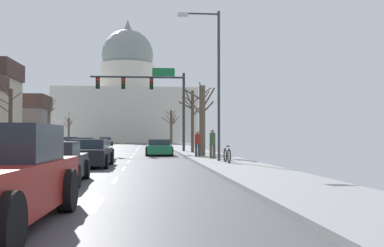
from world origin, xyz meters
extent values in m
cube|color=#4C4C51|center=(0.00, 0.00, -0.03)|extent=(14.00, 180.00, 0.06)
cube|color=yellow|center=(-0.12, 0.00, 0.00)|extent=(0.10, 176.40, 0.00)
cube|color=yellow|center=(0.12, 0.00, 0.00)|extent=(0.10, 176.40, 0.00)
cube|color=silver|center=(3.50, -13.70, 0.00)|extent=(0.12, 2.20, 0.00)
cube|color=silver|center=(3.50, -8.50, 0.00)|extent=(0.12, 2.20, 0.00)
cube|color=silver|center=(3.50, -3.30, 0.00)|extent=(0.12, 2.20, 0.00)
cube|color=silver|center=(3.50, 1.90, 0.00)|extent=(0.12, 2.20, 0.00)
cube|color=silver|center=(3.50, 7.10, 0.00)|extent=(0.12, 2.20, 0.00)
cube|color=silver|center=(3.50, 12.30, 0.00)|extent=(0.12, 2.20, 0.00)
cube|color=silver|center=(3.50, 17.50, 0.00)|extent=(0.12, 2.20, 0.00)
cube|color=silver|center=(3.50, 22.70, 0.00)|extent=(0.12, 2.20, 0.00)
cube|color=silver|center=(3.50, 27.90, 0.00)|extent=(0.12, 2.20, 0.00)
cube|color=silver|center=(3.50, 33.10, 0.00)|extent=(0.12, 2.20, 0.00)
cube|color=silver|center=(3.50, 38.30, 0.00)|extent=(0.12, 2.20, 0.00)
cube|color=silver|center=(3.50, 43.50, 0.00)|extent=(0.12, 2.20, 0.00)
cube|color=silver|center=(3.50, 48.70, 0.00)|extent=(0.12, 2.20, 0.00)
cube|color=silver|center=(3.50, 53.90, 0.00)|extent=(0.12, 2.20, 0.00)
cube|color=silver|center=(3.50, 59.10, 0.00)|extent=(0.12, 2.20, 0.00)
cube|color=silver|center=(3.50, 64.30, 0.00)|extent=(0.12, 2.20, 0.00)
cube|color=silver|center=(-3.50, 7.10, 0.00)|extent=(0.12, 2.20, 0.00)
cube|color=silver|center=(-3.50, 12.30, 0.00)|extent=(0.12, 2.20, 0.00)
cube|color=silver|center=(-3.50, 17.50, 0.00)|extent=(0.12, 2.20, 0.00)
cube|color=silver|center=(-3.50, 22.70, 0.00)|extent=(0.12, 2.20, 0.00)
cube|color=silver|center=(-3.50, 27.90, 0.00)|extent=(0.12, 2.20, 0.00)
cube|color=silver|center=(-3.50, 33.10, 0.00)|extent=(0.12, 2.20, 0.00)
cube|color=silver|center=(-3.50, 38.30, 0.00)|extent=(0.12, 2.20, 0.00)
cube|color=silver|center=(-3.50, 43.50, 0.00)|extent=(0.12, 2.20, 0.00)
cube|color=silver|center=(-3.50, 48.70, 0.00)|extent=(0.12, 2.20, 0.00)
cube|color=silver|center=(-3.50, 53.90, 0.00)|extent=(0.12, 2.20, 0.00)
cube|color=silver|center=(-3.50, 59.10, 0.00)|extent=(0.12, 2.20, 0.00)
cube|color=silver|center=(-3.50, 64.30, 0.00)|extent=(0.12, 2.20, 0.00)
cube|color=gray|center=(8.50, 0.00, 0.07)|extent=(3.00, 180.00, 0.14)
cylinder|color=#28282D|center=(7.60, 14.89, 3.45)|extent=(0.22, 0.22, 6.61)
cylinder|color=#28282D|center=(3.70, 14.89, 6.35)|extent=(7.80, 0.16, 0.16)
cube|color=black|center=(4.87, 14.89, 5.79)|extent=(0.32, 0.28, 0.92)
sphere|color=red|center=(4.87, 14.73, 6.07)|extent=(0.22, 0.22, 0.22)
sphere|color=#332B05|center=(4.87, 14.73, 5.79)|extent=(0.22, 0.22, 0.22)
sphere|color=black|center=(4.87, 14.73, 5.51)|extent=(0.22, 0.22, 0.22)
cube|color=black|center=(2.53, 14.89, 5.79)|extent=(0.32, 0.28, 0.92)
sphere|color=red|center=(2.53, 14.73, 6.07)|extent=(0.22, 0.22, 0.22)
sphere|color=#332B05|center=(2.53, 14.73, 5.79)|extent=(0.22, 0.22, 0.22)
sphere|color=black|center=(2.53, 14.73, 5.51)|extent=(0.22, 0.22, 0.22)
cube|color=black|center=(0.42, 14.89, 5.79)|extent=(0.32, 0.28, 0.92)
sphere|color=red|center=(0.42, 14.73, 6.07)|extent=(0.22, 0.22, 0.22)
sphere|color=#332B05|center=(0.42, 14.73, 5.79)|extent=(0.22, 0.22, 0.22)
sphere|color=black|center=(0.42, 14.73, 5.51)|extent=(0.22, 0.22, 0.22)
cube|color=#146033|center=(5.88, 14.91, 6.80)|extent=(1.90, 0.06, 0.70)
cylinder|color=#333338|center=(8.20, -0.16, 4.01)|extent=(0.14, 0.14, 7.75)
cylinder|color=#333338|center=(7.27, -0.16, 7.74)|extent=(1.87, 0.09, 0.09)
cube|color=#B2B2AD|center=(6.33, -0.16, 7.67)|extent=(0.56, 0.24, 0.16)
cube|color=beige|center=(0.00, 81.67, 5.81)|extent=(30.32, 21.99, 11.63)
cylinder|color=beige|center=(0.00, 81.67, 14.78)|extent=(12.12, 12.12, 6.31)
sphere|color=gray|center=(0.00, 81.67, 20.01)|extent=(11.81, 11.81, 11.81)
cone|color=gray|center=(0.00, 81.67, 27.11)|extent=(1.80, 1.80, 2.40)
cube|color=#1E7247|center=(5.38, 9.93, 0.45)|extent=(1.75, 4.22, 0.59)
cube|color=#232D38|center=(5.38, 9.69, 0.96)|extent=(1.53, 1.83, 0.42)
cylinder|color=black|center=(4.52, 11.24, 0.32)|extent=(0.22, 0.64, 0.64)
cylinder|color=black|center=(6.25, 11.23, 0.32)|extent=(0.22, 0.64, 0.64)
cylinder|color=black|center=(4.51, 8.62, 0.32)|extent=(0.22, 0.64, 0.64)
cylinder|color=black|center=(6.24, 8.62, 0.32)|extent=(0.22, 0.64, 0.64)
cube|color=silver|center=(1.57, 3.67, 0.46)|extent=(1.86, 4.69, 0.60)
cube|color=#232D38|center=(1.58, 3.43, 0.96)|extent=(1.58, 2.23, 0.39)
cylinder|color=black|center=(0.67, 5.08, 0.32)|extent=(0.24, 0.65, 0.64)
cylinder|color=black|center=(2.37, 5.13, 0.32)|extent=(0.24, 0.65, 0.64)
cylinder|color=black|center=(0.76, 2.21, 0.32)|extent=(0.24, 0.65, 0.64)
cylinder|color=black|center=(2.47, 2.26, 0.32)|extent=(0.24, 0.65, 0.64)
cube|color=black|center=(1.82, -1.91, 0.50)|extent=(1.86, 4.61, 0.68)
cube|color=#232D38|center=(1.82, -2.16, 1.05)|extent=(1.63, 2.14, 0.43)
cylinder|color=black|center=(0.90, -0.48, 0.32)|extent=(0.22, 0.64, 0.64)
cylinder|color=black|center=(2.74, -0.48, 0.32)|extent=(0.22, 0.64, 0.64)
cylinder|color=black|center=(0.89, -3.33, 0.32)|extent=(0.22, 0.64, 0.64)
cylinder|color=black|center=(2.74, -3.34, 0.32)|extent=(0.22, 0.64, 0.64)
cube|color=black|center=(1.60, -9.30, 0.50)|extent=(2.01, 4.33, 0.68)
cube|color=#232D38|center=(1.61, -9.62, 1.04)|extent=(1.71, 1.95, 0.41)
cylinder|color=black|center=(0.62, -8.01, 0.32)|extent=(0.24, 0.65, 0.64)
cylinder|color=black|center=(2.50, -7.95, 0.32)|extent=(0.24, 0.65, 0.64)
cylinder|color=black|center=(0.70, -10.65, 0.32)|extent=(0.24, 0.65, 0.64)
cylinder|color=black|center=(2.58, -10.59, 0.32)|extent=(0.24, 0.65, 0.64)
cylinder|color=black|center=(3.02, -14.54, 0.40)|extent=(0.31, 0.81, 0.80)
cylinder|color=black|center=(2.91, -17.90, 0.40)|extent=(0.31, 0.81, 0.80)
cube|color=#6B6056|center=(-1.88, 24.80, 0.47)|extent=(1.76, 4.65, 0.63)
cube|color=#232D38|center=(-1.88, 24.99, 1.02)|extent=(1.53, 2.17, 0.46)
cylinder|color=black|center=(-1.03, 23.35, 0.32)|extent=(0.23, 0.64, 0.64)
cylinder|color=black|center=(-2.76, 23.37, 0.32)|extent=(0.23, 0.64, 0.64)
cylinder|color=black|center=(-1.01, 26.22, 0.32)|extent=(0.23, 0.64, 0.64)
cylinder|color=black|center=(-2.73, 26.24, 0.32)|extent=(0.23, 0.64, 0.64)
cube|color=silver|center=(-4.97, 34.62, 0.50)|extent=(1.84, 4.68, 0.69)
cube|color=#232D38|center=(-4.97, 34.94, 1.07)|extent=(1.57, 2.15, 0.45)
cylinder|color=black|center=(-4.07, 33.20, 0.32)|extent=(0.23, 0.64, 0.64)
cylinder|color=black|center=(-5.81, 33.17, 0.32)|extent=(0.23, 0.64, 0.64)
cylinder|color=black|center=(-4.13, 36.08, 0.32)|extent=(0.23, 0.64, 0.64)
cylinder|color=black|center=(-5.87, 36.05, 0.32)|extent=(0.23, 0.64, 0.64)
cube|color=#9EA3A8|center=(-1.62, 44.71, 0.46)|extent=(1.83, 4.64, 0.59)
cube|color=#232D38|center=(-1.62, 44.89, 0.99)|extent=(1.60, 1.96, 0.47)
cylinder|color=black|center=(-0.71, 43.29, 0.32)|extent=(0.23, 0.64, 0.64)
cylinder|color=black|center=(-2.50, 43.27, 0.32)|extent=(0.23, 0.64, 0.64)
cylinder|color=black|center=(-0.73, 46.15, 0.32)|extent=(0.23, 0.64, 0.64)
cylinder|color=black|center=(-2.53, 46.13, 0.32)|extent=(0.23, 0.64, 0.64)
cube|color=slate|center=(-15.72, 45.53, 2.69)|extent=(10.76, 6.57, 5.39)
cube|color=#47332D|center=(-15.72, 45.53, 6.40)|extent=(11.20, 6.83, 2.02)
cylinder|color=#4C3D2D|center=(8.04, 11.78, 2.54)|extent=(0.24, 0.24, 4.81)
cylinder|color=#4C3D2D|center=(7.61, 11.72, 4.00)|extent=(0.91, 0.20, 0.94)
cylinder|color=#4C3D2D|center=(7.69, 11.47, 4.35)|extent=(0.82, 0.76, 1.53)
cylinder|color=#4C3D2D|center=(7.50, 11.74, 3.79)|extent=(1.14, 0.20, 0.64)
cylinder|color=#4C3D2D|center=(7.80, 12.22, 4.23)|extent=(0.58, 0.96, 0.56)
cylinder|color=#4C3D2D|center=(8.78, 11.91, 4.60)|extent=(1.55, 0.35, 1.30)
cylinder|color=#4C3D2D|center=(8.40, 11.81, 3.40)|extent=(0.82, 0.16, 0.96)
cylinder|color=#423328|center=(-8.45, 21.37, 3.03)|extent=(0.37, 0.37, 5.78)
cylinder|color=#423328|center=(-8.75, 20.74, 5.56)|extent=(0.72, 1.36, 1.18)
cylinder|color=#423328|center=(-8.78, 21.77, 5.82)|extent=(0.78, 0.92, 1.43)
cylinder|color=#423328|center=(-9.01, 21.33, 4.00)|extent=(1.16, 0.15, 0.87)
cylinder|color=#423328|center=(-8.66, 21.67, 5.24)|extent=(0.56, 0.75, 1.24)
cylinder|color=#423328|center=(-8.76, 21.92, 5.82)|extent=(0.72, 1.20, 1.44)
cylinder|color=#423328|center=(-8.12, 21.96, 5.23)|extent=(0.76, 1.27, 0.97)
cylinder|color=#423328|center=(-9.07, 21.12, 4.75)|extent=(1.31, 0.58, 0.80)
cylinder|color=brown|center=(8.74, 54.88, 2.18)|extent=(0.29, 0.29, 4.09)
cylinder|color=brown|center=(8.60, 55.18, 3.09)|extent=(0.35, 0.69, 0.99)
cylinder|color=brown|center=(9.13, 54.80, 3.69)|extent=(0.86, 0.24, 0.82)
cylinder|color=brown|center=(9.39, 54.91, 4.10)|extent=(1.38, 0.16, 1.40)
cylinder|color=brown|center=(9.00, 55.18, 3.83)|extent=(0.68, 0.77, 1.44)
cylinder|color=brown|center=(9.10, 55.09, 4.38)|extent=(0.87, 0.56, 1.44)
cylinder|color=brown|center=(9.10, 54.83, 3.40)|extent=(0.80, 0.16, 1.24)
cylinder|color=brown|center=(-8.57, 54.44, 2.29)|extent=(0.35, 0.35, 4.29)
cylinder|color=brown|center=(-8.99, 54.90, 4.00)|extent=(0.94, 1.04, 1.34)
cylinder|color=brown|center=(-8.90, 53.99, 3.13)|extent=(0.76, 0.98, 1.01)
cylinder|color=brown|center=(-8.49, 54.02, 4.75)|extent=(0.24, 0.90, 1.45)
cylinder|color=brown|center=(-8.18, 53.96, 3.62)|extent=(0.86, 1.03, 1.37)
cylinder|color=brown|center=(-8.43, 54.96, 3.24)|extent=(0.38, 1.12, 0.71)
cylinder|color=brown|center=(-8.18, 53.89, 3.51)|extent=(0.89, 1.20, 0.84)
cylinder|color=brown|center=(-8.81, 54.91, 3.73)|extent=(0.55, 1.00, 0.78)
cylinder|color=brown|center=(8.13, 45.04, 2.69)|extent=(0.37, 0.37, 5.10)
cylinder|color=brown|center=(8.45, 44.54, 4.18)|extent=(0.71, 1.05, 0.69)
cylinder|color=brown|center=(7.75, 45.59, 4.04)|extent=(0.85, 1.19, 1.42)
cylinder|color=brown|center=(7.68, 45.09, 4.87)|extent=(0.95, 0.20, 0.68)
cylinder|color=brown|center=(8.39, 44.44, 4.62)|extent=(0.63, 1.28, 1.17)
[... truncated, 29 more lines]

